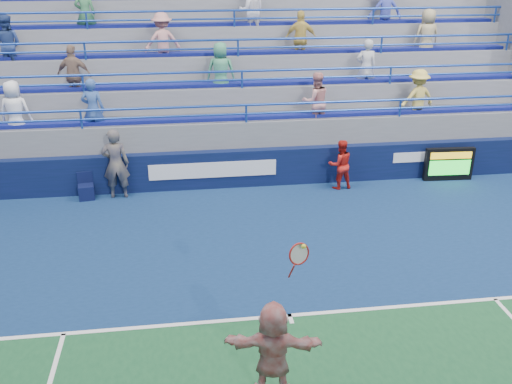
{
  "coord_description": "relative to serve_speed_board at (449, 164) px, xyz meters",
  "views": [
    {
      "loc": [
        -1.82,
        -8.74,
        6.32
      ],
      "look_at": [
        -0.3,
        2.5,
        1.5
      ],
      "focal_mm": 40.0,
      "sensor_mm": 36.0,
      "label": 1
    }
  ],
  "objects": [
    {
      "name": "ground",
      "position": [
        -5.94,
        -6.13,
        -0.51
      ],
      "size": [
        120.0,
        120.0,
        0.0
      ],
      "primitive_type": "plane",
      "color": "#333538"
    },
    {
      "name": "sponsor_wall",
      "position": [
        -5.94,
        0.37,
        0.04
      ],
      "size": [
        18.0,
        0.32,
        1.1
      ],
      "color": "#091533",
      "rests_on": "ground"
    },
    {
      "name": "bleacher_stand",
      "position": [
        -5.95,
        4.14,
        1.04
      ],
      "size": [
        18.0,
        5.6,
        6.13
      ],
      "color": "slate",
      "rests_on": "ground"
    },
    {
      "name": "serve_speed_board",
      "position": [
        0.0,
        0.0,
        0.0
      ],
      "size": [
        1.46,
        0.23,
        1.01
      ],
      "color": "black",
      "rests_on": "ground"
    },
    {
      "name": "judge_chair",
      "position": [
        -10.44,
        0.03,
        -0.27
      ],
      "size": [
        0.47,
        0.47,
        0.74
      ],
      "color": "#0B1238",
      "rests_on": "ground"
    },
    {
      "name": "tennis_player",
      "position": [
        -6.59,
        -8.06,
        0.31
      ],
      "size": [
        1.56,
        0.73,
        2.61
      ],
      "color": "silver",
      "rests_on": "ground"
    },
    {
      "name": "line_judge",
      "position": [
        -9.58,
        0.02,
        0.48
      ],
      "size": [
        0.72,
        0.47,
        1.97
      ],
      "primitive_type": "imported",
      "rotation": [
        0.0,
        0.0,
        3.14
      ],
      "color": "#15183C",
      "rests_on": "ground"
    },
    {
      "name": "ball_girl",
      "position": [
        -3.35,
        -0.16,
        0.22
      ],
      "size": [
        0.75,
        0.61,
        1.45
      ],
      "primitive_type": "imported",
      "rotation": [
        0.0,
        0.0,
        3.23
      ],
      "color": "red",
      "rests_on": "ground"
    }
  ]
}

